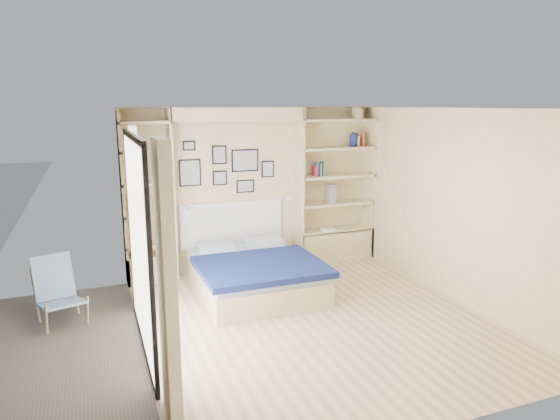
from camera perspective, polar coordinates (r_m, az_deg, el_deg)
name	(u,v)px	position (r m, az deg, el deg)	size (l,w,h in m)	color
ground	(313,319)	(6.18, 3.76, -12.34)	(4.50, 4.50, 0.00)	#D9AF7C
room_shell	(244,210)	(7.07, -4.12, -0.01)	(4.50, 4.50, 4.50)	#D8C187
bed	(253,272)	(6.96, -3.07, -7.12)	(1.62, 2.08, 1.07)	#D2BB86
photo_gallery	(226,167)	(7.63, -6.20, 4.85)	(1.48, 0.02, 0.82)	black
reading_lamps	(240,202)	(7.54, -4.56, 0.92)	(1.92, 0.12, 0.15)	silver
shelf_decor	(319,161)	(7.99, 4.43, 5.64)	(3.51, 0.23, 2.03)	#A51E1E
deck_chair	(58,291)	(6.54, -24.04, -8.47)	(0.66, 0.88, 0.79)	tan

